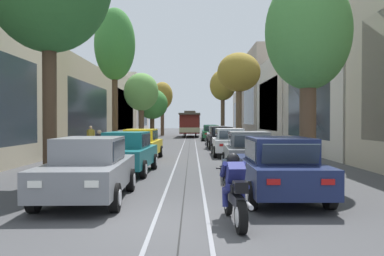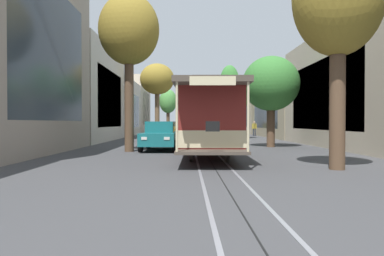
# 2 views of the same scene
# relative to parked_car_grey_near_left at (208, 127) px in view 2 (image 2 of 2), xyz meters

# --- Properties ---
(ground_plane) EXTENTS (160.00, 160.00, 0.00)m
(ground_plane) POSITION_rel_parked_car_grey_near_left_xyz_m (2.39, 23.22, -0.80)
(ground_plane) COLOR #424244
(trolley_track_rails) EXTENTS (1.14, 71.37, 0.01)m
(trolley_track_rails) POSITION_rel_parked_car_grey_near_left_xyz_m (2.39, 27.56, -0.79)
(trolley_track_rails) COLOR gray
(trolley_track_rails) RESTS_ON ground
(building_facade_left) EXTENTS (5.38, 63.07, 8.63)m
(building_facade_left) POSITION_rel_parked_car_grey_near_left_xyz_m (-7.47, 30.20, 2.83)
(building_facade_left) COLOR #BCAD93
(building_facade_left) RESTS_ON ground
(building_facade_right) EXTENTS (5.89, 63.07, 10.77)m
(building_facade_right) POSITION_rel_parked_car_grey_near_left_xyz_m (12.45, 27.23, 3.38)
(building_facade_right) COLOR #BCAD93
(building_facade_right) RESTS_ON ground
(parked_car_grey_near_left) EXTENTS (2.08, 4.39, 1.58)m
(parked_car_grey_near_left) POSITION_rel_parked_car_grey_near_left_xyz_m (0.00, 0.00, 0.00)
(parked_car_grey_near_left) COLOR slate
(parked_car_grey_near_left) RESTS_ON ground
(parked_car_teal_second_left) EXTENTS (2.14, 4.42, 1.58)m
(parked_car_teal_second_left) POSITION_rel_parked_car_grey_near_left_xyz_m (0.09, 5.27, 0.00)
(parked_car_teal_second_left) COLOR #196B70
(parked_car_teal_second_left) RESTS_ON ground
(parked_car_yellow_mid_left) EXTENTS (2.12, 4.41, 1.58)m
(parked_car_yellow_mid_left) POSITION_rel_parked_car_grey_near_left_xyz_m (-0.07, 10.79, 0.00)
(parked_car_yellow_mid_left) COLOR gold
(parked_car_yellow_mid_left) RESTS_ON ground
(parked_car_navy_near_right) EXTENTS (2.00, 4.36, 1.58)m
(parked_car_navy_near_right) POSITION_rel_parked_car_grey_near_left_xyz_m (4.83, 0.21, 0.00)
(parked_car_navy_near_right) COLOR #19234C
(parked_car_navy_near_right) RESTS_ON ground
(parked_car_grey_second_right) EXTENTS (2.10, 4.40, 1.58)m
(parked_car_grey_second_right) POSITION_rel_parked_car_grey_near_left_xyz_m (4.86, 6.01, 0.00)
(parked_car_grey_second_right) COLOR slate
(parked_car_grey_second_right) RESTS_ON ground
(parked_car_white_mid_right) EXTENTS (2.02, 4.37, 1.58)m
(parked_car_white_mid_right) POSITION_rel_parked_car_grey_near_left_xyz_m (4.75, 12.94, 0.00)
(parked_car_white_mid_right) COLOR silver
(parked_car_white_mid_right) RESTS_ON ground
(parked_car_black_fourth_right) EXTENTS (2.03, 4.37, 1.58)m
(parked_car_black_fourth_right) POSITION_rel_parked_car_grey_near_left_xyz_m (4.73, 19.23, 0.00)
(parked_car_black_fourth_right) COLOR black
(parked_car_black_fourth_right) RESTS_ON ground
(parked_car_silver_fifth_right) EXTENTS (2.07, 4.39, 1.58)m
(parked_car_silver_fifth_right) POSITION_rel_parked_car_grey_near_left_xyz_m (4.83, 25.07, 0.00)
(parked_car_silver_fifth_right) COLOR #B7B7BC
(parked_car_silver_fifth_right) RESTS_ON ground
(parked_car_green_sixth_right) EXTENTS (2.05, 4.38, 1.58)m
(parked_car_green_sixth_right) POSITION_rel_parked_car_grey_near_left_xyz_m (4.60, 31.61, 0.00)
(parked_car_green_sixth_right) COLOR #1E6038
(parked_car_green_sixth_right) RESTS_ON ground
(parked_car_teal_far_right) EXTENTS (2.14, 4.42, 1.58)m
(parked_car_teal_far_right) POSITION_rel_parked_car_grey_near_left_xyz_m (4.76, 37.79, 0.00)
(parked_car_teal_far_right) COLOR #196B70
(parked_car_teal_far_right) RESTS_ON ground
(street_tree_kerb_left_near) EXTENTS (3.96, 3.83, 8.85)m
(street_tree_kerb_left_near) POSITION_rel_parked_car_grey_near_left_xyz_m (-1.89, 2.56, 5.66)
(street_tree_kerb_left_near) COLOR #4C3826
(street_tree_kerb_left_near) RESTS_ON ground
(street_tree_kerb_left_second) EXTENTS (2.39, 2.07, 8.64)m
(street_tree_kerb_left_second) POSITION_rel_parked_car_grey_near_left_xyz_m (-1.93, 13.46, 5.62)
(street_tree_kerb_left_second) COLOR #4C3826
(street_tree_kerb_left_second) RESTS_ON ground
(street_tree_kerb_left_mid) EXTENTS (2.86, 2.60, 5.99)m
(street_tree_kerb_left_mid) POSITION_rel_parked_car_grey_near_left_xyz_m (-1.60, 23.13, 3.55)
(street_tree_kerb_left_mid) COLOR brown
(street_tree_kerb_left_mid) RESTS_ON ground
(street_tree_kerb_left_fourth) EXTENTS (3.53, 3.37, 5.66)m
(street_tree_kerb_left_fourth) POSITION_rel_parked_car_grey_near_left_xyz_m (-1.91, 35.26, 3.11)
(street_tree_kerb_left_fourth) COLOR brown
(street_tree_kerb_left_fourth) RESTS_ON ground
(street_tree_kerb_left_far) EXTENTS (2.89, 2.83, 7.49)m
(street_tree_kerb_left_far) POSITION_rel_parked_car_grey_near_left_xyz_m (-1.55, 45.94, 4.66)
(street_tree_kerb_left_far) COLOR brown
(street_tree_kerb_left_far) RESTS_ON ground
(street_tree_kerb_right_near) EXTENTS (2.71, 2.44, 6.67)m
(street_tree_kerb_right_near) POSITION_rel_parked_car_grey_near_left_xyz_m (6.27, 2.60, 3.91)
(street_tree_kerb_right_near) COLOR brown
(street_tree_kerb_right_near) RESTS_ON ground
(street_tree_kerb_right_second) EXTENTS (3.42, 3.21, 7.43)m
(street_tree_kerb_right_second) POSITION_rel_parked_car_grey_near_left_xyz_m (6.32, 21.75, 4.98)
(street_tree_kerb_right_second) COLOR brown
(street_tree_kerb_right_second) RESTS_ON ground
(street_tree_kerb_right_mid) EXTENTS (3.16, 2.89, 8.24)m
(street_tree_kerb_right_mid) POSITION_rel_parked_car_grey_near_left_xyz_m (6.34, 38.71, 5.46)
(street_tree_kerb_right_mid) COLOR brown
(street_tree_kerb_right_mid) RESTS_ON ground
(cable_car_trolley) EXTENTS (2.79, 9.17, 3.28)m
(cable_car_trolley) POSITION_rel_parked_car_grey_near_left_xyz_m (2.39, 41.50, 0.86)
(cable_car_trolley) COLOR maroon
(cable_car_trolley) RESTS_ON ground
(motorcycle_with_rider) EXTENTS (0.58, 1.99, 1.37)m
(motorcycle_with_rider) POSITION_rel_parked_car_grey_near_left_xyz_m (3.42, -2.34, -0.15)
(motorcycle_with_rider) COLOR black
(motorcycle_with_rider) RESTS_ON ground
(pedestrian_on_left_pavement) EXTENTS (0.55, 0.27, 1.55)m
(pedestrian_on_left_pavement) POSITION_rel_parked_car_grey_near_left_xyz_m (-2.16, 10.51, 0.07)
(pedestrian_on_left_pavement) COLOR slate
(pedestrian_on_left_pavement) RESTS_ON ground
(pedestrian_on_right_pavement) EXTENTS (0.55, 0.39, 1.67)m
(pedestrian_on_right_pavement) POSITION_rel_parked_car_grey_near_left_xyz_m (-4.31, 17.18, 0.15)
(pedestrian_on_right_pavement) COLOR #282D38
(pedestrian_on_right_pavement) RESTS_ON ground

